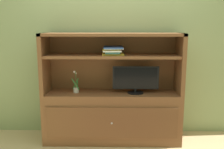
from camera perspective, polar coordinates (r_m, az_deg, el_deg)
name	(u,v)px	position (r m, az deg, el deg)	size (l,w,h in m)	color
painted_rear_wall	(112,36)	(3.58, 0.11, 8.78)	(6.00, 0.10, 2.80)	#8C9E6B
media_console	(112,106)	(3.40, 0.02, -7.11)	(1.80, 0.48, 1.45)	brown
tv_monitor	(136,79)	(3.29, 5.36, -1.07)	(0.60, 0.21, 0.35)	black
potted_plant	(76,88)	(3.35, -8.13, -2.93)	(0.11, 0.07, 0.29)	beige
magazine_stack	(113,51)	(3.25, 0.15, 5.43)	(0.28, 0.35, 0.10)	gold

